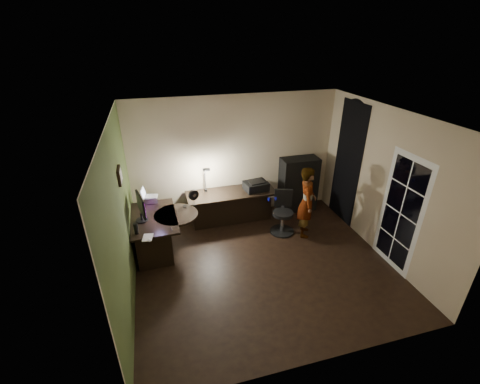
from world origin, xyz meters
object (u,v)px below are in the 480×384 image
object	(u,v)px
desk_left	(156,234)
monitor	(141,212)
cabinet	(298,184)
person	(307,202)
desk_right	(231,207)
office_chair	(283,213)

from	to	relation	value
desk_left	monitor	xyz separation A→B (m)	(-0.20, -0.08, 0.57)
cabinet	person	bearing A→B (deg)	-105.53
desk_right	cabinet	xyz separation A→B (m)	(1.64, 0.15, 0.28)
monitor	person	bearing A→B (deg)	-14.84
monitor	person	distance (m)	3.19
cabinet	monitor	xyz separation A→B (m)	(-3.48, -0.92, 0.32)
office_chair	desk_left	bearing A→B (deg)	-161.22
monitor	person	world-z (taller)	person
desk_left	person	size ratio (longest dim) A/B	0.89
office_chair	person	distance (m)	0.54
monitor	person	xyz separation A→B (m)	(3.19, -0.12, -0.20)
desk_left	person	xyz separation A→B (m)	(2.99, -0.20, 0.37)
cabinet	office_chair	size ratio (longest dim) A/B	1.41
desk_left	person	distance (m)	3.01
monitor	office_chair	xyz separation A→B (m)	(2.76, 0.05, -0.50)
desk_left	office_chair	distance (m)	2.57
cabinet	person	size ratio (longest dim) A/B	0.85
desk_left	office_chair	world-z (taller)	office_chair
cabinet	office_chair	distance (m)	1.14
person	monitor	bearing A→B (deg)	109.10
monitor	person	size ratio (longest dim) A/B	0.37
cabinet	monitor	size ratio (longest dim) A/B	2.32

